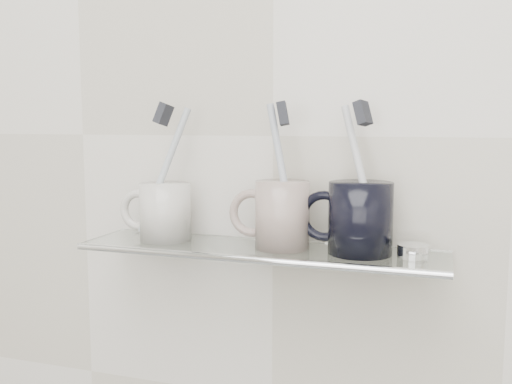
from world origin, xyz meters
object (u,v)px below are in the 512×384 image
at_px(mug_center, 282,215).
at_px(mug_right, 360,218).
at_px(shelf_glass, 260,250).
at_px(mug_left, 165,212).

bearing_deg(mug_center, mug_right, -13.29).
bearing_deg(shelf_glass, mug_center, 9.30).
height_order(mug_left, mug_right, mug_right).
relative_size(shelf_glass, mug_left, 6.06).
xyz_separation_m(shelf_glass, mug_right, (0.14, 0.00, 0.05)).
bearing_deg(mug_left, mug_center, 22.30).
relative_size(mug_center, mug_right, 0.98).
xyz_separation_m(mug_center, mug_right, (0.10, 0.00, 0.00)).
xyz_separation_m(mug_left, mug_right, (0.28, 0.00, 0.01)).
height_order(shelf_glass, mug_left, mug_left).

